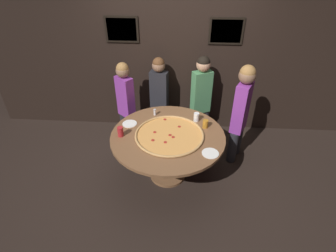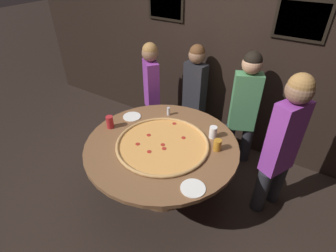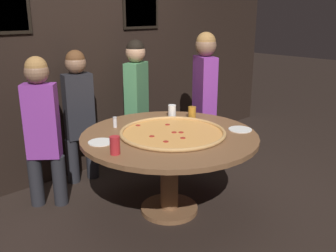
{
  "view_description": "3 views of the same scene",
  "coord_description": "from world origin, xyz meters",
  "px_view_note": "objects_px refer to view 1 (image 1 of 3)",
  "views": [
    {
      "loc": [
        0.18,
        -2.8,
        2.81
      ],
      "look_at": [
        0.0,
        -0.01,
        0.89
      ],
      "focal_mm": 28.0,
      "sensor_mm": 36.0,
      "label": 1
    },
    {
      "loc": [
        1.15,
        -1.68,
        2.37
      ],
      "look_at": [
        0.06,
        0.02,
        0.96
      ],
      "focal_mm": 28.0,
      "sensor_mm": 36.0,
      "label": 2
    },
    {
      "loc": [
        -2.11,
        -2.21,
        1.76
      ],
      "look_at": [
        -0.1,
        -0.09,
        0.85
      ],
      "focal_mm": 40.0,
      "sensor_mm": 36.0,
      "label": 3
    }
  ],
  "objects_px": {
    "drink_cup_beside_pizza": "(120,132)",
    "drink_cup_by_shaker": "(205,124)",
    "drink_cup_near_left": "(196,117)",
    "diner_side_right": "(241,109)",
    "dining_table": "(168,143)",
    "diner_far_right": "(125,99)",
    "white_plate_far_back": "(210,153)",
    "giant_pizza": "(169,135)",
    "diner_centre_back": "(159,92)",
    "white_plate_right_side": "(130,124)",
    "condiment_shaker": "(155,112)",
    "diner_far_left": "(201,94)"
  },
  "relations": [
    {
      "from": "drink_cup_near_left",
      "to": "diner_side_right",
      "type": "xyz_separation_m",
      "value": [
        0.64,
        0.14,
        0.07
      ]
    },
    {
      "from": "drink_cup_by_shaker",
      "to": "condiment_shaker",
      "type": "relative_size",
      "value": 1.2
    },
    {
      "from": "white_plate_far_back",
      "to": "white_plate_right_side",
      "type": "bearing_deg",
      "value": 152.41
    },
    {
      "from": "condiment_shaker",
      "to": "diner_far_left",
      "type": "bearing_deg",
      "value": 38.37
    },
    {
      "from": "white_plate_right_side",
      "to": "white_plate_far_back",
      "type": "xyz_separation_m",
      "value": [
        1.09,
        -0.57,
        0.0
      ]
    },
    {
      "from": "giant_pizza",
      "to": "diner_far_right",
      "type": "relative_size",
      "value": 0.66
    },
    {
      "from": "dining_table",
      "to": "drink_cup_by_shaker",
      "type": "relative_size",
      "value": 13.13
    },
    {
      "from": "dining_table",
      "to": "drink_cup_beside_pizza",
      "type": "relative_size",
      "value": 11.11
    },
    {
      "from": "white_plate_right_side",
      "to": "diner_side_right",
      "type": "height_order",
      "value": "diner_side_right"
    },
    {
      "from": "drink_cup_near_left",
      "to": "white_plate_right_side",
      "type": "relative_size",
      "value": 0.62
    },
    {
      "from": "white_plate_right_side",
      "to": "diner_far_left",
      "type": "height_order",
      "value": "diner_far_left"
    },
    {
      "from": "drink_cup_by_shaker",
      "to": "white_plate_far_back",
      "type": "bearing_deg",
      "value": -86.39
    },
    {
      "from": "diner_far_left",
      "to": "dining_table",
      "type": "bearing_deg",
      "value": 40.64
    },
    {
      "from": "diner_side_right",
      "to": "white_plate_far_back",
      "type": "bearing_deg",
      "value": -3.69
    },
    {
      "from": "condiment_shaker",
      "to": "diner_far_right",
      "type": "bearing_deg",
      "value": 143.09
    },
    {
      "from": "drink_cup_beside_pizza",
      "to": "condiment_shaker",
      "type": "height_order",
      "value": "drink_cup_beside_pizza"
    },
    {
      "from": "diner_side_right",
      "to": "diner_centre_back",
      "type": "bearing_deg",
      "value": -90.4
    },
    {
      "from": "white_plate_right_side",
      "to": "diner_far_right",
      "type": "relative_size",
      "value": 0.15
    },
    {
      "from": "drink_cup_by_shaker",
      "to": "white_plate_far_back",
      "type": "relative_size",
      "value": 0.56
    },
    {
      "from": "drink_cup_near_left",
      "to": "drink_cup_beside_pizza",
      "type": "distance_m",
      "value": 1.09
    },
    {
      "from": "white_plate_far_back",
      "to": "diner_centre_back",
      "type": "distance_m",
      "value": 1.65
    },
    {
      "from": "giant_pizza",
      "to": "white_plate_right_side",
      "type": "distance_m",
      "value": 0.62
    },
    {
      "from": "drink_cup_beside_pizza",
      "to": "white_plate_right_side",
      "type": "height_order",
      "value": "drink_cup_beside_pizza"
    },
    {
      "from": "white_plate_far_back",
      "to": "drink_cup_by_shaker",
      "type": "bearing_deg",
      "value": 93.61
    },
    {
      "from": "diner_side_right",
      "to": "white_plate_right_side",
      "type": "bearing_deg",
      "value": -53.91
    },
    {
      "from": "drink_cup_by_shaker",
      "to": "diner_far_left",
      "type": "bearing_deg",
      "value": 91.89
    },
    {
      "from": "drink_cup_beside_pizza",
      "to": "drink_cup_by_shaker",
      "type": "relative_size",
      "value": 1.18
    },
    {
      "from": "drink_cup_beside_pizza",
      "to": "drink_cup_by_shaker",
      "type": "bearing_deg",
      "value": 13.5
    },
    {
      "from": "giant_pizza",
      "to": "drink_cup_beside_pizza",
      "type": "xyz_separation_m",
      "value": [
        -0.64,
        -0.05,
        0.06
      ]
    },
    {
      "from": "dining_table",
      "to": "white_plate_far_back",
      "type": "relative_size",
      "value": 7.36
    },
    {
      "from": "drink_cup_beside_pizza",
      "to": "diner_side_right",
      "type": "bearing_deg",
      "value": 19.03
    },
    {
      "from": "white_plate_far_back",
      "to": "diner_far_left",
      "type": "xyz_separation_m",
      "value": [
        -0.06,
        1.39,
        0.08
      ]
    },
    {
      "from": "drink_cup_beside_pizza",
      "to": "diner_far_right",
      "type": "height_order",
      "value": "diner_far_right"
    },
    {
      "from": "giant_pizza",
      "to": "condiment_shaker",
      "type": "bearing_deg",
      "value": 116.31
    },
    {
      "from": "giant_pizza",
      "to": "drink_cup_near_left",
      "type": "xyz_separation_m",
      "value": [
        0.36,
        0.38,
        0.05
      ]
    },
    {
      "from": "white_plate_right_side",
      "to": "diner_centre_back",
      "type": "height_order",
      "value": "diner_centre_back"
    },
    {
      "from": "drink_cup_near_left",
      "to": "diner_far_left",
      "type": "bearing_deg",
      "value": 82.25
    },
    {
      "from": "drink_cup_by_shaker",
      "to": "white_plate_right_side",
      "type": "distance_m",
      "value": 1.06
    },
    {
      "from": "drink_cup_by_shaker",
      "to": "white_plate_far_back",
      "type": "xyz_separation_m",
      "value": [
        0.03,
        -0.55,
        -0.05
      ]
    },
    {
      "from": "diner_side_right",
      "to": "diner_far_right",
      "type": "bearing_deg",
      "value": -75.72
    },
    {
      "from": "diner_centre_back",
      "to": "diner_side_right",
      "type": "xyz_separation_m",
      "value": [
        1.24,
        -0.62,
        0.09
      ]
    },
    {
      "from": "dining_table",
      "to": "white_plate_far_back",
      "type": "distance_m",
      "value": 0.66
    },
    {
      "from": "drink_cup_by_shaker",
      "to": "diner_far_left",
      "type": "distance_m",
      "value": 0.83
    },
    {
      "from": "drink_cup_by_shaker",
      "to": "condiment_shaker",
      "type": "height_order",
      "value": "drink_cup_by_shaker"
    },
    {
      "from": "drink_cup_by_shaker",
      "to": "white_plate_right_side",
      "type": "xyz_separation_m",
      "value": [
        -1.06,
        0.02,
        -0.05
      ]
    },
    {
      "from": "drink_cup_near_left",
      "to": "giant_pizza",
      "type": "bearing_deg",
      "value": -133.47
    },
    {
      "from": "white_plate_right_side",
      "to": "diner_side_right",
      "type": "distance_m",
      "value": 1.61
    },
    {
      "from": "condiment_shaker",
      "to": "diner_side_right",
      "type": "xyz_separation_m",
      "value": [
        1.25,
        0.02,
        0.08
      ]
    },
    {
      "from": "drink_cup_by_shaker",
      "to": "drink_cup_beside_pizza",
      "type": "bearing_deg",
      "value": -166.5
    },
    {
      "from": "giant_pizza",
      "to": "diner_far_right",
      "type": "height_order",
      "value": "diner_far_right"
    }
  ]
}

